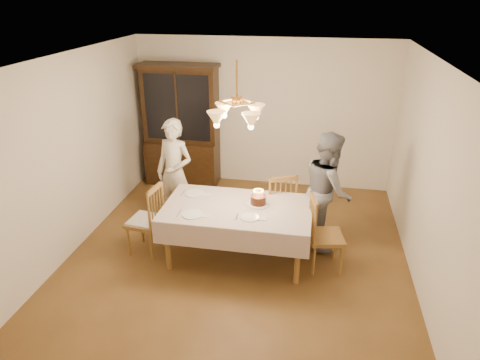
% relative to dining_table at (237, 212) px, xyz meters
% --- Properties ---
extents(ground, '(5.00, 5.00, 0.00)m').
position_rel_dining_table_xyz_m(ground, '(0.00, 0.00, -0.68)').
color(ground, brown).
rests_on(ground, ground).
extents(room_shell, '(5.00, 5.00, 5.00)m').
position_rel_dining_table_xyz_m(room_shell, '(0.00, 0.00, 0.90)').
color(room_shell, white).
rests_on(room_shell, ground).
extents(dining_table, '(1.90, 1.10, 0.76)m').
position_rel_dining_table_xyz_m(dining_table, '(0.00, 0.00, 0.00)').
color(dining_table, brown).
rests_on(dining_table, ground).
extents(china_hutch, '(1.38, 0.54, 2.16)m').
position_rel_dining_table_xyz_m(china_hutch, '(-1.44, 2.25, 0.36)').
color(china_hutch, black).
rests_on(china_hutch, ground).
extents(chair_far_side, '(0.56, 0.55, 1.00)m').
position_rel_dining_table_xyz_m(chair_far_side, '(0.48, 0.68, -0.24)').
color(chair_far_side, brown).
rests_on(chair_far_side, ground).
extents(chair_left_end, '(0.47, 0.49, 1.00)m').
position_rel_dining_table_xyz_m(chair_left_end, '(-1.24, -0.08, -0.23)').
color(chair_left_end, brown).
rests_on(chair_left_end, ground).
extents(chair_right_end, '(0.50, 0.51, 1.00)m').
position_rel_dining_table_xyz_m(chair_right_end, '(1.14, -0.02, -0.24)').
color(chair_right_end, brown).
rests_on(chair_right_end, ground).
extents(elderly_woman, '(0.68, 0.53, 1.63)m').
position_rel_dining_table_xyz_m(elderly_woman, '(-1.10, 0.80, 0.13)').
color(elderly_woman, beige).
rests_on(elderly_woman, ground).
extents(adult_in_grey, '(0.74, 0.88, 1.63)m').
position_rel_dining_table_xyz_m(adult_in_grey, '(1.14, 0.60, 0.13)').
color(adult_in_grey, slate).
rests_on(adult_in_grey, ground).
extents(birthday_cake, '(0.30, 0.30, 0.20)m').
position_rel_dining_table_xyz_m(birthday_cake, '(0.25, 0.12, 0.13)').
color(birthday_cake, white).
rests_on(birthday_cake, dining_table).
extents(place_setting_near_left, '(0.41, 0.26, 0.02)m').
position_rel_dining_table_xyz_m(place_setting_near_left, '(-0.50, -0.31, 0.08)').
color(place_setting_near_left, white).
rests_on(place_setting_near_left, dining_table).
extents(place_setting_near_right, '(0.37, 0.23, 0.02)m').
position_rel_dining_table_xyz_m(place_setting_near_right, '(0.22, -0.25, 0.08)').
color(place_setting_near_right, white).
rests_on(place_setting_near_right, dining_table).
extents(place_setting_far_left, '(0.40, 0.25, 0.02)m').
position_rel_dining_table_xyz_m(place_setting_far_left, '(-0.63, 0.27, 0.08)').
color(place_setting_far_left, white).
rests_on(place_setting_far_left, dining_table).
extents(chandelier, '(0.62, 0.62, 0.73)m').
position_rel_dining_table_xyz_m(chandelier, '(-0.00, -0.00, 1.29)').
color(chandelier, '#BF8C3F').
rests_on(chandelier, ground).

